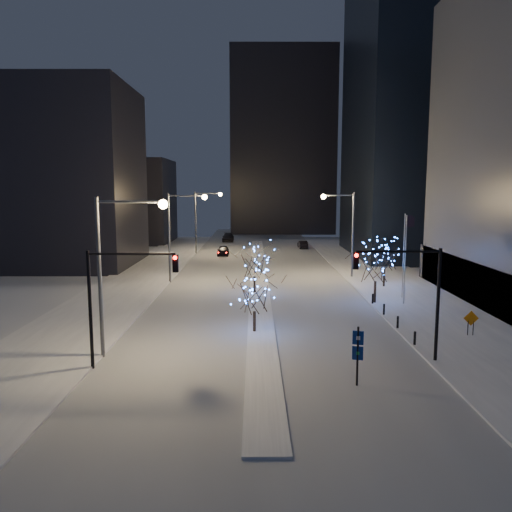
{
  "coord_description": "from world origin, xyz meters",
  "views": [
    {
      "loc": [
        -0.47,
        -28.15,
        10.51
      ],
      "look_at": [
        -0.38,
        12.33,
        5.0
      ],
      "focal_mm": 35.0,
      "sensor_mm": 36.0,
      "label": 1
    }
  ],
  "objects_px": {
    "car_near": "(223,251)",
    "holiday_tree_median_near": "(254,292)",
    "traffic_signal_east": "(413,286)",
    "holiday_tree_plaza_far": "(385,256)",
    "car_far": "(228,237)",
    "street_lamp_w_near": "(116,255)",
    "holiday_tree_plaza_near": "(376,264)",
    "car_mid": "(303,244)",
    "street_lamp_w_mid": "(178,225)",
    "wayfinding_sign": "(358,350)",
    "holiday_tree_median_far": "(255,261)",
    "construction_sign": "(471,321)",
    "street_lamp_east": "(345,223)",
    "street_lamp_w_far": "(202,213)",
    "traffic_signal_west": "(116,289)"
  },
  "relations": [
    {
      "from": "street_lamp_east",
      "to": "street_lamp_w_near",
      "type": "bearing_deg",
      "value": -124.19
    },
    {
      "from": "wayfinding_sign",
      "to": "car_mid",
      "type": "bearing_deg",
      "value": 104.08
    },
    {
      "from": "traffic_signal_west",
      "to": "traffic_signal_east",
      "type": "distance_m",
      "value": 17.41
    },
    {
      "from": "street_lamp_w_mid",
      "to": "traffic_signal_east",
      "type": "relative_size",
      "value": 1.43
    },
    {
      "from": "traffic_signal_east",
      "to": "car_mid",
      "type": "height_order",
      "value": "traffic_signal_east"
    },
    {
      "from": "street_lamp_w_near",
      "to": "holiday_tree_plaza_near",
      "type": "bearing_deg",
      "value": 36.61
    },
    {
      "from": "traffic_signal_east",
      "to": "holiday_tree_plaza_far",
      "type": "distance_m",
      "value": 23.52
    },
    {
      "from": "holiday_tree_plaza_near",
      "to": "wayfinding_sign",
      "type": "bearing_deg",
      "value": -106.11
    },
    {
      "from": "holiday_tree_plaza_far",
      "to": "construction_sign",
      "type": "bearing_deg",
      "value": -85.06
    },
    {
      "from": "holiday_tree_median_far",
      "to": "construction_sign",
      "type": "relative_size",
      "value": 2.87
    },
    {
      "from": "street_lamp_w_far",
      "to": "street_lamp_w_near",
      "type": "bearing_deg",
      "value": -90.0
    },
    {
      "from": "car_near",
      "to": "car_far",
      "type": "xyz_separation_m",
      "value": [
        -0.33,
        20.88,
        0.04
      ]
    },
    {
      "from": "traffic_signal_east",
      "to": "car_far",
      "type": "relative_size",
      "value": 1.28
    },
    {
      "from": "traffic_signal_west",
      "to": "construction_sign",
      "type": "bearing_deg",
      "value": 14.83
    },
    {
      "from": "car_near",
      "to": "holiday_tree_median_near",
      "type": "xyz_separation_m",
      "value": [
        4.97,
        -42.59,
        2.33
      ]
    },
    {
      "from": "street_lamp_east",
      "to": "car_far",
      "type": "xyz_separation_m",
      "value": [
        -15.88,
        40.69,
        -5.66
      ]
    },
    {
      "from": "street_lamp_w_near",
      "to": "traffic_signal_east",
      "type": "xyz_separation_m",
      "value": [
        17.88,
        -1.0,
        -1.74
      ]
    },
    {
      "from": "street_lamp_w_far",
      "to": "construction_sign",
      "type": "height_order",
      "value": "street_lamp_w_far"
    },
    {
      "from": "street_lamp_east",
      "to": "holiday_tree_median_far",
      "type": "height_order",
      "value": "street_lamp_east"
    },
    {
      "from": "holiday_tree_median_near",
      "to": "holiday_tree_plaza_far",
      "type": "distance_m",
      "value": 21.78
    },
    {
      "from": "street_lamp_w_mid",
      "to": "wayfinding_sign",
      "type": "height_order",
      "value": "street_lamp_w_mid"
    },
    {
      "from": "holiday_tree_median_far",
      "to": "street_lamp_east",
      "type": "bearing_deg",
      "value": 40.32
    },
    {
      "from": "street_lamp_w_mid",
      "to": "car_near",
      "type": "relative_size",
      "value": 2.26
    },
    {
      "from": "traffic_signal_east",
      "to": "car_near",
      "type": "relative_size",
      "value": 1.58
    },
    {
      "from": "car_far",
      "to": "construction_sign",
      "type": "xyz_separation_m",
      "value": [
        20.64,
        -64.53,
        0.43
      ]
    },
    {
      "from": "car_near",
      "to": "car_far",
      "type": "bearing_deg",
      "value": 90.52
    },
    {
      "from": "street_lamp_w_far",
      "to": "car_far",
      "type": "relative_size",
      "value": 1.83
    },
    {
      "from": "holiday_tree_median_near",
      "to": "wayfinding_sign",
      "type": "distance_m",
      "value": 11.31
    },
    {
      "from": "holiday_tree_plaza_near",
      "to": "construction_sign",
      "type": "height_order",
      "value": "holiday_tree_plaza_near"
    },
    {
      "from": "street_lamp_w_mid",
      "to": "holiday_tree_plaza_far",
      "type": "relative_size",
      "value": 1.97
    },
    {
      "from": "traffic_signal_west",
      "to": "car_far",
      "type": "relative_size",
      "value": 1.28
    },
    {
      "from": "traffic_signal_west",
      "to": "holiday_tree_plaza_far",
      "type": "xyz_separation_m",
      "value": [
        21.74,
        24.07,
        -1.31
      ]
    },
    {
      "from": "street_lamp_w_far",
      "to": "car_far",
      "type": "xyz_separation_m",
      "value": [
        3.14,
        18.69,
        -5.71
      ]
    },
    {
      "from": "street_lamp_w_far",
      "to": "holiday_tree_plaza_far",
      "type": "bearing_deg",
      "value": -51.48
    },
    {
      "from": "holiday_tree_plaza_near",
      "to": "holiday_tree_plaza_far",
      "type": "bearing_deg",
      "value": 69.85
    },
    {
      "from": "car_far",
      "to": "holiday_tree_plaza_near",
      "type": "relative_size",
      "value": 0.99
    },
    {
      "from": "street_lamp_east",
      "to": "construction_sign",
      "type": "distance_m",
      "value": 24.87
    },
    {
      "from": "street_lamp_w_near",
      "to": "street_lamp_east",
      "type": "height_order",
      "value": "same"
    },
    {
      "from": "street_lamp_w_mid",
      "to": "holiday_tree_plaza_near",
      "type": "relative_size",
      "value": 1.81
    },
    {
      "from": "street_lamp_w_near",
      "to": "traffic_signal_east",
      "type": "distance_m",
      "value": 17.99
    },
    {
      "from": "street_lamp_w_mid",
      "to": "street_lamp_east",
      "type": "bearing_deg",
      "value": 8.96
    },
    {
      "from": "street_lamp_w_mid",
      "to": "construction_sign",
      "type": "bearing_deg",
      "value": -41.22
    },
    {
      "from": "wayfinding_sign",
      "to": "holiday_tree_median_far",
      "type": "bearing_deg",
      "value": 119.93
    },
    {
      "from": "traffic_signal_east",
      "to": "wayfinding_sign",
      "type": "xyz_separation_m",
      "value": [
        -3.94,
        -3.6,
        -2.76
      ]
    },
    {
      "from": "street_lamp_w_near",
      "to": "car_mid",
      "type": "xyz_separation_m",
      "value": [
        16.9,
        57.24,
        -5.83
      ]
    },
    {
      "from": "holiday_tree_median_near",
      "to": "car_mid",
      "type": "bearing_deg",
      "value": 80.76
    },
    {
      "from": "car_far",
      "to": "construction_sign",
      "type": "bearing_deg",
      "value": -73.25
    },
    {
      "from": "holiday_tree_median_near",
      "to": "traffic_signal_west",
      "type": "bearing_deg",
      "value": -137.7
    },
    {
      "from": "street_lamp_east",
      "to": "car_mid",
      "type": "bearing_deg",
      "value": 94.14
    },
    {
      "from": "wayfinding_sign",
      "to": "car_near",
      "type": "bearing_deg",
      "value": 118.12
    }
  ]
}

